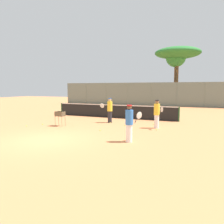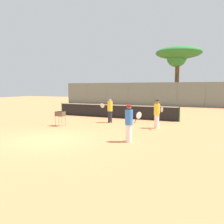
{
  "view_description": "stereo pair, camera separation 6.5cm",
  "coord_description": "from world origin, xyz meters",
  "px_view_note": "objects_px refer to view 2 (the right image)",
  "views": [
    {
      "loc": [
        6.78,
        -7.99,
        2.45
      ],
      "look_at": [
        1.71,
        3.84,
        1.0
      ],
      "focal_mm": 35.0,
      "sensor_mm": 36.0,
      "label": 1
    },
    {
      "loc": [
        6.84,
        -7.97,
        2.45
      ],
      "look_at": [
        1.71,
        3.84,
        1.0
      ],
      "focal_mm": 35.0,
      "sensor_mm": 36.0,
      "label": 2
    }
  ],
  "objects_px": {
    "ball_cart": "(60,115)",
    "player_red_cap": "(129,123)",
    "player_yellow_shirt": "(157,114)",
    "parked_car": "(154,99)",
    "tennis_net": "(114,111)",
    "player_white_outfit": "(110,110)"
  },
  "relations": [
    {
      "from": "ball_cart",
      "to": "player_red_cap",
      "type": "bearing_deg",
      "value": -22.04
    },
    {
      "from": "player_red_cap",
      "to": "player_yellow_shirt",
      "type": "height_order",
      "value": "player_yellow_shirt"
    },
    {
      "from": "player_yellow_shirt",
      "to": "parked_car",
      "type": "distance_m",
      "value": 21.24
    },
    {
      "from": "tennis_net",
      "to": "player_red_cap",
      "type": "xyz_separation_m",
      "value": [
        3.7,
        -7.01,
        0.32
      ]
    },
    {
      "from": "player_red_cap",
      "to": "player_yellow_shirt",
      "type": "distance_m",
      "value": 3.87
    },
    {
      "from": "player_red_cap",
      "to": "tennis_net",
      "type": "bearing_deg",
      "value": 67.22
    },
    {
      "from": "player_white_outfit",
      "to": "player_red_cap",
      "type": "relative_size",
      "value": 1.02
    },
    {
      "from": "player_red_cap",
      "to": "parked_car",
      "type": "height_order",
      "value": "player_red_cap"
    },
    {
      "from": "tennis_net",
      "to": "parked_car",
      "type": "height_order",
      "value": "parked_car"
    },
    {
      "from": "tennis_net",
      "to": "player_white_outfit",
      "type": "relative_size",
      "value": 5.98
    },
    {
      "from": "tennis_net",
      "to": "player_white_outfit",
      "type": "height_order",
      "value": "player_white_outfit"
    },
    {
      "from": "tennis_net",
      "to": "player_yellow_shirt",
      "type": "relative_size",
      "value": 6.02
    },
    {
      "from": "tennis_net",
      "to": "ball_cart",
      "type": "relative_size",
      "value": 11.01
    },
    {
      "from": "tennis_net",
      "to": "parked_car",
      "type": "bearing_deg",
      "value": 92.19
    },
    {
      "from": "tennis_net",
      "to": "player_red_cap",
      "type": "relative_size",
      "value": 6.11
    },
    {
      "from": "player_red_cap",
      "to": "ball_cart",
      "type": "bearing_deg",
      "value": 107.33
    },
    {
      "from": "player_yellow_shirt",
      "to": "parked_car",
      "type": "relative_size",
      "value": 0.41
    },
    {
      "from": "player_yellow_shirt",
      "to": "ball_cart",
      "type": "bearing_deg",
      "value": -116.98
    },
    {
      "from": "player_yellow_shirt",
      "to": "player_red_cap",
      "type": "bearing_deg",
      "value": -49.37
    },
    {
      "from": "player_yellow_shirt",
      "to": "parked_car",
      "type": "height_order",
      "value": "player_yellow_shirt"
    },
    {
      "from": "tennis_net",
      "to": "player_white_outfit",
      "type": "xyz_separation_m",
      "value": [
        0.68,
        -2.35,
        0.33
      ]
    },
    {
      "from": "tennis_net",
      "to": "parked_car",
      "type": "relative_size",
      "value": 2.45
    }
  ]
}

